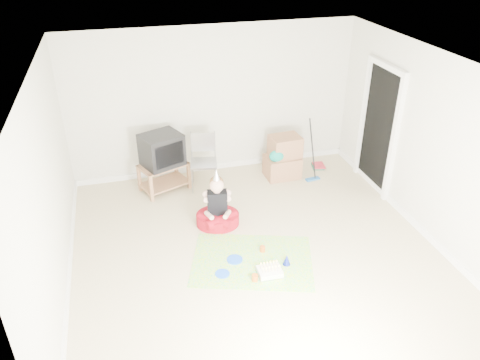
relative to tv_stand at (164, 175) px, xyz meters
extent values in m
plane|color=beige|center=(1.01, -1.97, -0.29)|extent=(5.00, 5.00, 0.00)
cube|color=black|center=(3.49, -0.77, 0.74)|extent=(0.02, 0.90, 2.05)
cube|color=#976644|center=(0.00, 0.00, 0.18)|extent=(0.90, 0.74, 0.03)
cube|color=#976644|center=(0.00, 0.00, -0.17)|extent=(0.90, 0.74, 0.03)
cube|color=#976644|center=(-0.25, -0.33, -0.04)|extent=(0.07, 0.07, 0.48)
cube|color=#976644|center=(0.41, -0.06, -0.04)|extent=(0.07, 0.07, 0.48)
cube|color=#976644|center=(-0.41, 0.06, -0.04)|extent=(0.07, 0.07, 0.48)
cube|color=#976644|center=(0.25, 0.33, -0.04)|extent=(0.07, 0.07, 0.48)
cube|color=black|center=(0.00, 0.00, 0.47)|extent=(0.77, 0.71, 0.54)
cube|color=#97979C|center=(0.67, -0.11, 0.18)|extent=(0.51, 0.50, 0.03)
cylinder|color=#97979C|center=(0.47, -0.07, 0.20)|extent=(0.02, 0.02, 0.97)
cylinder|color=#97979C|center=(0.86, -0.15, 0.20)|extent=(0.02, 0.02, 0.97)
cube|color=#9D6C4C|center=(2.09, -0.08, -0.09)|extent=(0.61, 0.47, 0.39)
cube|color=#9D6C4C|center=(2.14, -0.05, 0.29)|extent=(0.55, 0.45, 0.37)
ellipsoid|color=#0C8778|center=(1.93, -0.22, 0.21)|extent=(0.26, 0.18, 0.21)
cube|color=#2367B2|center=(2.58, -0.35, -0.27)|extent=(0.27, 0.13, 0.03)
cylinder|color=black|center=(2.58, -0.35, 0.25)|extent=(0.07, 0.35, 1.02)
cube|color=#256F4F|center=(2.87, 0.07, -0.27)|extent=(0.27, 0.31, 0.03)
cube|color=red|center=(2.87, 0.07, -0.24)|extent=(0.23, 0.28, 0.03)
cylinder|color=#A40F1C|center=(0.64, -1.25, -0.20)|extent=(0.74, 0.74, 0.18)
cube|color=black|center=(0.64, -1.25, 0.09)|extent=(0.32, 0.21, 0.39)
sphere|color=#E7AD9A|center=(0.64, -1.25, 0.39)|extent=(0.24, 0.24, 0.21)
cone|color=white|center=(0.64, -1.25, 0.57)|extent=(0.11, 0.11, 0.16)
cube|color=#FA347D|center=(0.90, -2.23, -0.28)|extent=(1.89, 1.61, 0.01)
cube|color=white|center=(1.04, -2.56, -0.24)|extent=(0.31, 0.25, 0.08)
cube|color=green|center=(1.04, -2.56, -0.27)|extent=(0.31, 0.25, 0.01)
cylinder|color=beige|center=(0.93, -2.61, -0.17)|extent=(0.01, 0.01, 0.07)
cylinder|color=beige|center=(0.97, -2.61, -0.17)|extent=(0.01, 0.01, 0.07)
cylinder|color=beige|center=(1.02, -2.61, -0.17)|extent=(0.01, 0.01, 0.07)
cylinder|color=beige|center=(1.06, -2.61, -0.17)|extent=(0.01, 0.01, 0.07)
cylinder|color=beige|center=(1.10, -2.61, -0.17)|extent=(0.01, 0.01, 0.07)
cylinder|color=beige|center=(1.14, -2.61, -0.17)|extent=(0.01, 0.01, 0.07)
cylinder|color=beige|center=(0.93, -2.51, -0.17)|extent=(0.01, 0.01, 0.07)
cylinder|color=beige|center=(0.97, -2.51, -0.17)|extent=(0.01, 0.01, 0.07)
cylinder|color=beige|center=(1.02, -2.51, -0.17)|extent=(0.01, 0.01, 0.07)
cylinder|color=beige|center=(1.06, -2.51, -0.17)|extent=(0.01, 0.01, 0.07)
cylinder|color=beige|center=(1.10, -2.51, -0.17)|extent=(0.01, 0.01, 0.07)
cylinder|color=beige|center=(1.15, -2.51, -0.17)|extent=(0.01, 0.01, 0.07)
cylinder|color=blue|center=(0.67, -2.16, -0.27)|extent=(0.24, 0.24, 0.01)
cylinder|color=blue|center=(0.44, -2.40, -0.27)|extent=(0.24, 0.24, 0.01)
cylinder|color=#CD5916|center=(1.09, -2.08, -0.24)|extent=(0.10, 0.10, 0.08)
cylinder|color=#CD5916|center=(0.82, -2.63, -0.23)|extent=(0.11, 0.11, 0.09)
cone|color=#1826AB|center=(1.32, -2.43, -0.20)|extent=(0.11, 0.11, 0.15)
camera|label=1|loc=(-0.57, -7.01, 3.79)|focal=35.00mm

